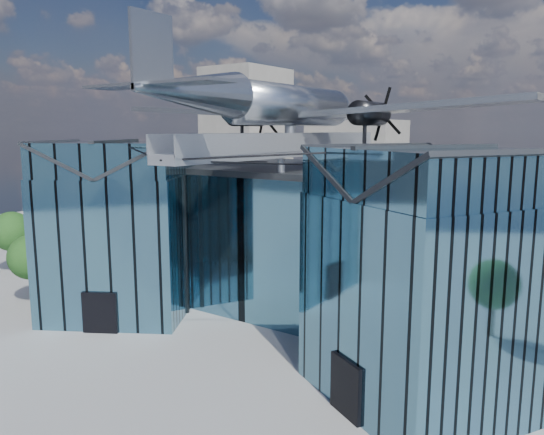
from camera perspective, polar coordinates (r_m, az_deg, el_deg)
The scene contains 5 objects.
ground_plane at distance 32.76m, azimuth -2.05°, elevation -13.00°, with size 120.00×120.00×0.00m, color gray.
museum at distance 35.79m, azimuth 3.49°, elevation -1.80°, with size 32.88×24.50×17.60m.
bg_towers at distance 76.60m, azimuth 22.27°, elevation 6.87°, with size 77.00×24.50×26.00m.
tree_plaza_w at distance 41.87m, azimuth -24.47°, elevation -3.91°, with size 3.40×3.40×5.11m.
tree_side_w at distance 51.68m, azimuth -26.17°, elevation -1.37°, with size 4.39×4.39×5.44m.
Camera 1 is at (18.18, -24.22, 12.50)m, focal length 35.00 mm.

